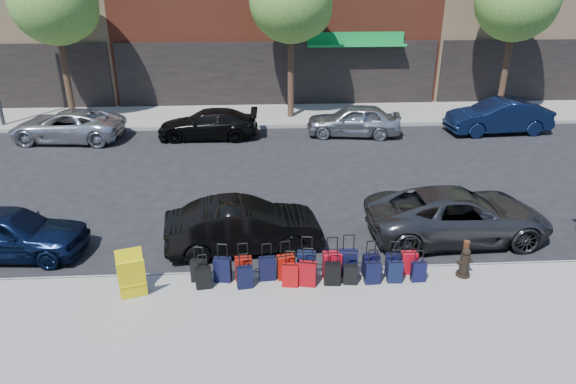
{
  "coord_description": "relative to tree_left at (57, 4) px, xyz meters",
  "views": [
    {
      "loc": [
        -1.08,
        -15.13,
        6.94
      ],
      "look_at": [
        -0.28,
        -1.5,
        0.91
      ],
      "focal_mm": 32.0,
      "sensor_mm": 36.0,
      "label": 1
    }
  ],
  "objects": [
    {
      "name": "tree_right",
      "position": [
        21.0,
        0.0,
        0.0
      ],
      "size": [
        3.8,
        3.8,
        7.27
      ],
      "color": "black",
      "rests_on": "sidewalk_far"
    },
    {
      "name": "car_near_1",
      "position": [
        8.31,
        -12.61,
        -4.74
      ],
      "size": [
        4.23,
        1.94,
        1.35
      ],
      "primitive_type": "imported",
      "rotation": [
        0.0,
        0.0,
        1.7
      ],
      "color": "black",
      "rests_on": "ground"
    },
    {
      "name": "suitcase_back_5",
      "position": [
        9.82,
        -14.63,
        -4.97
      ],
      "size": [
        0.43,
        0.3,
        0.94
      ],
      "rotation": [
        0.0,
        0.0,
        -0.21
      ],
      "color": "maroon",
      "rests_on": "sidewalk_near"
    },
    {
      "name": "sidewalk_far",
      "position": [
        9.86,
        0.5,
        -5.34
      ],
      "size": [
        60.0,
        4.0,
        0.15
      ],
      "primitive_type": "cube",
      "color": "gray",
      "rests_on": "ground"
    },
    {
      "name": "car_far_1",
      "position": [
        6.56,
        -2.82,
        -4.78
      ],
      "size": [
        4.38,
        1.87,
        1.26
      ],
      "primitive_type": "imported",
      "rotation": [
        0.0,
        0.0,
        -1.6
      ],
      "color": "black",
      "rests_on": "ground"
    },
    {
      "name": "sidewalk_near",
      "position": [
        9.86,
        -16.0,
        -5.34
      ],
      "size": [
        60.0,
        4.0,
        0.15
      ],
      "primitive_type": "cube",
      "color": "gray",
      "rests_on": "ground"
    },
    {
      "name": "car_far_0",
      "position": [
        0.53,
        -2.83,
        -4.75
      ],
      "size": [
        4.95,
        2.65,
        1.32
      ],
      "primitive_type": "imported",
      "rotation": [
        0.0,
        0.0,
        -1.67
      ],
      "color": "silver",
      "rests_on": "ground"
    },
    {
      "name": "car_far_3",
      "position": [
        19.53,
        -2.8,
        -4.66
      ],
      "size": [
        4.66,
        1.89,
        1.5
      ],
      "primitive_type": "imported",
      "rotation": [
        0.0,
        0.0,
        -1.5
      ],
      "color": "#0D193A",
      "rests_on": "ground"
    },
    {
      "name": "suitcase_front_7",
      "position": [
        10.81,
        -14.27,
        -4.93
      ],
      "size": [
        0.47,
        0.29,
        1.06
      ],
      "rotation": [
        0.0,
        0.0,
        -0.12
      ],
      "color": "black",
      "rests_on": "sidewalk_near"
    },
    {
      "name": "suitcase_front_4",
      "position": [
        9.33,
        -14.33,
        -4.96
      ],
      "size": [
        0.43,
        0.29,
        0.97
      ],
      "rotation": [
        0.0,
        0.0,
        0.19
      ],
      "color": "maroon",
      "rests_on": "sidewalk_near"
    },
    {
      "name": "car_near_2",
      "position": [
        14.18,
        -12.31,
        -4.72
      ],
      "size": [
        5.06,
        2.48,
        1.39
      ],
      "primitive_type": "imported",
      "rotation": [
        0.0,
        0.0,
        1.61
      ],
      "color": "#37383A",
      "rests_on": "ground"
    },
    {
      "name": "tree_center",
      "position": [
        10.5,
        0.0,
        0.0
      ],
      "size": [
        3.8,
        3.8,
        7.27
      ],
      "color": "black",
      "rests_on": "sidewalk_far"
    },
    {
      "name": "suitcase_back_10",
      "position": [
        12.42,
        -14.61,
        -5.02
      ],
      "size": [
        0.33,
        0.2,
        0.78
      ],
      "rotation": [
        0.0,
        0.0,
        0.04
      ],
      "color": "black",
      "rests_on": "sidewalk_near"
    },
    {
      "name": "display_rack",
      "position": [
        5.89,
        -14.83,
        -4.75
      ],
      "size": [
        0.74,
        0.78,
        1.05
      ],
      "rotation": [
        0.0,
        0.0,
        0.3
      ],
      "color": "yellow",
      "rests_on": "sidewalk_near"
    },
    {
      "name": "suitcase_front_10",
      "position": [
        12.28,
        -14.28,
        -4.97
      ],
      "size": [
        0.38,
        0.21,
        0.92
      ],
      "rotation": [
        0.0,
        0.0,
        -0.0
      ],
      "color": "#A60A18",
      "rests_on": "sidewalk_near"
    },
    {
      "name": "suitcase_back_9",
      "position": [
        11.86,
        -14.62,
        -5.0
      ],
      "size": [
        0.36,
        0.23,
        0.83
      ],
      "rotation": [
        0.0,
        0.0,
        -0.08
      ],
      "color": "black",
      "rests_on": "sidewalk_near"
    },
    {
      "name": "suitcase_front_0",
      "position": [
        7.3,
        -14.33,
        -4.98
      ],
      "size": [
        0.39,
        0.26,
        0.89
      ],
      "rotation": [
        0.0,
        0.0,
        -0.16
      ],
      "color": "black",
      "rests_on": "sidewalk_near"
    },
    {
      "name": "suitcase_back_2",
      "position": [
        8.37,
        -14.64,
        -5.0
      ],
      "size": [
        0.38,
        0.26,
        0.85
      ],
      "rotation": [
        0.0,
        0.0,
        0.15
      ],
      "color": "black",
      "rests_on": "sidewalk_near"
    },
    {
      "name": "bollard",
      "position": [
        13.64,
        -14.27,
        -4.84
      ],
      "size": [
        0.15,
        0.15,
        0.82
      ],
      "color": "#38190C",
      "rests_on": "sidewalk_near"
    },
    {
      "name": "suitcase_front_1",
      "position": [
        7.85,
        -14.34,
        -4.96
      ],
      "size": [
        0.43,
        0.28,
        0.95
      ],
      "rotation": [
        0.0,
        0.0,
        -0.17
      ],
      "color": "black",
      "rests_on": "sidewalk_near"
    },
    {
      "name": "suitcase_front_9",
      "position": [
        11.89,
        -14.34,
        -4.98
      ],
      "size": [
        0.39,
        0.26,
        0.88
      ],
      "rotation": [
        0.0,
        0.0,
        -0.16
      ],
      "color": "black",
      "rests_on": "sidewalk_near"
    },
    {
      "name": "curb_near",
      "position": [
        9.86,
        -13.98,
        -5.34
      ],
      "size": [
        60.0,
        0.08,
        0.15
      ],
      "primitive_type": "cube",
      "color": "gray",
      "rests_on": "ground"
    },
    {
      "name": "suitcase_front_6",
      "position": [
        10.43,
        -14.32,
        -4.94
      ],
      "size": [
        0.44,
        0.25,
        1.04
      ],
      "rotation": [
        0.0,
        0.0,
        0.04
      ],
      "color": "#B00B1C",
      "rests_on": "sidewalk_near"
    },
    {
      "name": "ground",
      "position": [
        9.86,
        -9.5,
        -5.41
      ],
      "size": [
        120.0,
        120.0,
        0.0
      ],
      "primitive_type": "plane",
      "color": "black",
      "rests_on": "ground"
    },
    {
      "name": "suitcase_front_5",
      "position": [
        9.82,
        -14.27,
        -4.94
      ],
      "size": [
        0.46,
        0.3,
        1.04
      ],
      "rotation": [
        0.0,
        0.0,
        -0.17
      ],
      "color": "black",
      "rests_on": "sidewalk_near"
    },
    {
      "name": "suitcase_back_4",
      "position": [
        9.42,
        -14.63,
        -4.99
      ],
      "size": [
        0.4,
        0.26,
        0.88
      ],
      "rotation": [
        0.0,
        0.0,
        -0.13
      ],
      "color": "#A80A0C",
      "rests_on": "sidewalk_near"
    },
    {
      "name": "curb_far",
      "position": [
        9.86,
        -1.52,
        -5.34
      ],
      "size": [
        60.0,
        0.08,
        0.15
      ],
      "primitive_type": "cube",
      "color": "gray",
      "rests_on": "ground"
    },
    {
      "name": "suitcase_front_2",
      "position": [
        8.34,
        -14.33,
        -4.97
      ],
      "size": [
        0.4,
        0.24,
        0.95
      ],
      "rotation": [
        0.0,
        0.0,
        0.05
      ],
      "color": "maroon",
      "rests_on": "sidewalk_near"
    },
    {
      "name": "suitcase_back_6",
      "position": [
        10.39,
        -14.63,
        -4.98
      ],
      "size": [
        0.39,
        0.25,
        0.89
      ],
      "rotation": [
        0.0,
        0.0,
        -0.09
      ],
      "color": "black",
      "rests_on": "sidewalk_near"
    },
    {
      "name": "suitcase_front_3",
      "position": [
        8.89,
        -14.34,
        -4.97
      ],
      "size": [
        0.4,
        0.25,
        0.93
      ],
      "rotation": [
        0.0,
        0.0,
        0.09
      ],
      "color": "black",
      "rests_on": "sidewalk_near"
    },
    {
      "name": "car_near_0",
      "position": [
        2.27,
        -12.6,
        -4.74
      ],
      "size": [
        4.02,
        1.85,
        1.34
      ],
      "primitive_type": "imported",
      "rotation": [
        0.0,
        0.0,
        1.5
      ],
      "color": "#0B1632",
      "rests_on": "ground"
    },
    {
      "name": "suitcase_back_8",
      "position": [
        11.33,
        -14.63,
        -4.99
      ],
      "size": [
        0.37,
        0.22,
        0.86
      ],
      "rotation": [
        0.0,
        0.0,
        0.05
      ],
      "color": "black",
      "rests_on": "sidewalk_near"
    },
    {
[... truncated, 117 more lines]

